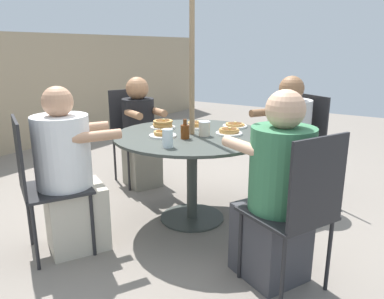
% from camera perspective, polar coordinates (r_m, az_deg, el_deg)
% --- Properties ---
extents(ground_plane, '(12.00, 12.00, 0.00)m').
position_cam_1_polar(ground_plane, '(3.26, -0.00, -10.39)').
color(ground_plane, gray).
extents(patio_table, '(1.26, 1.26, 0.74)m').
position_cam_1_polar(patio_table, '(3.04, -0.00, -0.00)').
color(patio_table, '#383D38').
rests_on(patio_table, ground).
extents(umbrella_pole, '(0.04, 0.04, 2.46)m').
position_cam_1_polar(umbrella_pole, '(2.94, -0.00, 11.79)').
color(umbrella_pole, '#846B4C').
rests_on(umbrella_pole, ground).
extents(patio_chair_north, '(0.58, 0.58, 0.98)m').
position_cam_1_polar(patio_chair_north, '(4.05, -9.02, 2.98)').
color(patio_chair_north, '#232326').
rests_on(patio_chair_north, ground).
extents(diner_north, '(0.47, 0.53, 1.13)m').
position_cam_1_polar(diner_north, '(3.90, -7.90, 2.02)').
color(diner_north, gray).
rests_on(diner_north, ground).
extents(patio_chair_east, '(0.59, 0.59, 0.98)m').
position_cam_1_polar(patio_chair_east, '(2.72, -22.04, -4.18)').
color(patio_chair_east, '#232326').
rests_on(patio_chair_east, ground).
extents(diner_east, '(0.62, 0.57, 1.17)m').
position_cam_1_polar(diner_east, '(2.75, -18.20, -4.21)').
color(diner_east, beige).
rests_on(diner_east, ground).
extents(patio_chair_south, '(0.58, 0.58, 0.98)m').
position_cam_1_polar(patio_chair_south, '(2.20, 16.01, -8.20)').
color(patio_chair_south, '#232326').
rests_on(patio_chair_south, ground).
extents(diner_south, '(0.54, 0.59, 1.19)m').
position_cam_1_polar(diner_south, '(2.33, 12.70, -7.14)').
color(diner_south, '#3D3D42').
rests_on(diner_south, ground).
extents(patio_chair_west, '(0.59, 0.59, 0.98)m').
position_cam_1_polar(patio_chair_west, '(3.71, 16.19, 1.41)').
color(patio_chair_west, '#232326').
rests_on(patio_chair_west, ground).
extents(diner_west, '(0.59, 0.56, 1.17)m').
position_cam_1_polar(diner_west, '(3.60, 14.01, 0.58)').
color(diner_west, slate).
rests_on(diner_west, ground).
extents(pancake_plate_a, '(0.21, 0.21, 0.06)m').
position_cam_1_polar(pancake_plate_a, '(2.93, -4.51, 2.33)').
color(pancake_plate_a, white).
rests_on(pancake_plate_a, patio_table).
extents(pancake_plate_b, '(0.21, 0.21, 0.08)m').
position_cam_1_polar(pancake_plate_b, '(3.23, -4.46, 3.81)').
color(pancake_plate_b, white).
rests_on(pancake_plate_b, patio_table).
extents(pancake_plate_c, '(0.21, 0.21, 0.05)m').
position_cam_1_polar(pancake_plate_c, '(3.29, 6.54, 3.68)').
color(pancake_plate_c, white).
rests_on(pancake_plate_c, patio_table).
extents(pancake_plate_d, '(0.21, 0.21, 0.06)m').
position_cam_1_polar(pancake_plate_d, '(3.02, 5.64, 2.71)').
color(pancake_plate_d, white).
rests_on(pancake_plate_d, patio_table).
extents(pancake_plate_e, '(0.21, 0.21, 0.06)m').
position_cam_1_polar(pancake_plate_e, '(3.25, 0.81, 3.74)').
color(pancake_plate_e, white).
rests_on(pancake_plate_e, patio_table).
extents(syrup_bottle, '(0.09, 0.07, 0.15)m').
position_cam_1_polar(syrup_bottle, '(2.85, -1.06, 2.82)').
color(syrup_bottle, '#602D0F').
rests_on(syrup_bottle, patio_table).
extents(coffee_cup, '(0.09, 0.09, 0.12)m').
position_cam_1_polar(coffee_cup, '(2.94, 1.90, 3.22)').
color(coffee_cup, beige).
rests_on(coffee_cup, patio_table).
extents(drinking_glass_a, '(0.08, 0.08, 0.13)m').
position_cam_1_polar(drinking_glass_a, '(2.61, -3.72, 1.73)').
color(drinking_glass_a, silver).
rests_on(drinking_glass_a, patio_table).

